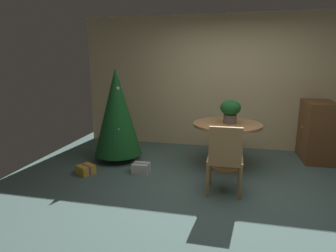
{
  "coord_description": "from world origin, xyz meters",
  "views": [
    {
      "loc": [
        0.01,
        -3.6,
        1.71
      ],
      "look_at": [
        -0.92,
        0.57,
        0.75
      ],
      "focal_mm": 30.59,
      "sensor_mm": 36.0,
      "label": 1
    }
  ],
  "objects_px": {
    "round_dining_table": "(227,136)",
    "gift_box_cream": "(141,168)",
    "wooden_chair_near": "(225,156)",
    "gift_box_gold": "(86,169)",
    "holiday_tree": "(117,112)",
    "flower_vase": "(230,110)",
    "wooden_cabinet": "(317,131)"
  },
  "relations": [
    {
      "from": "gift_box_gold",
      "to": "wooden_cabinet",
      "type": "relative_size",
      "value": 0.3
    },
    {
      "from": "round_dining_table",
      "to": "wooden_chair_near",
      "type": "height_order",
      "value": "wooden_chair_near"
    },
    {
      "from": "wooden_cabinet",
      "to": "wooden_chair_near",
      "type": "bearing_deg",
      "value": -131.53
    },
    {
      "from": "holiday_tree",
      "to": "gift_box_gold",
      "type": "relative_size",
      "value": 5.14
    },
    {
      "from": "gift_box_cream",
      "to": "wooden_cabinet",
      "type": "height_order",
      "value": "wooden_cabinet"
    },
    {
      "from": "holiday_tree",
      "to": "wooden_chair_near",
      "type": "bearing_deg",
      "value": -27.48
    },
    {
      "from": "flower_vase",
      "to": "holiday_tree",
      "type": "bearing_deg",
      "value": -179.52
    },
    {
      "from": "flower_vase",
      "to": "gift_box_gold",
      "type": "relative_size",
      "value": 1.19
    },
    {
      "from": "round_dining_table",
      "to": "wooden_chair_near",
      "type": "distance_m",
      "value": 0.99
    },
    {
      "from": "wooden_cabinet",
      "to": "round_dining_table",
      "type": "bearing_deg",
      "value": -154.05
    },
    {
      "from": "gift_box_cream",
      "to": "holiday_tree",
      "type": "bearing_deg",
      "value": 139.1
    },
    {
      "from": "round_dining_table",
      "to": "flower_vase",
      "type": "height_order",
      "value": "flower_vase"
    },
    {
      "from": "flower_vase",
      "to": "gift_box_cream",
      "type": "xyz_separation_m",
      "value": [
        -1.33,
        -0.51,
        -0.89
      ]
    },
    {
      "from": "holiday_tree",
      "to": "gift_box_cream",
      "type": "bearing_deg",
      "value": -40.9
    },
    {
      "from": "round_dining_table",
      "to": "gift_box_cream",
      "type": "xyz_separation_m",
      "value": [
        -1.29,
        -0.51,
        -0.46
      ]
    },
    {
      "from": "holiday_tree",
      "to": "gift_box_gold",
      "type": "height_order",
      "value": "holiday_tree"
    },
    {
      "from": "wooden_chair_near",
      "to": "gift_box_cream",
      "type": "distance_m",
      "value": 1.45
    },
    {
      "from": "wooden_chair_near",
      "to": "holiday_tree",
      "type": "height_order",
      "value": "holiday_tree"
    },
    {
      "from": "gift_box_gold",
      "to": "round_dining_table",
      "type": "bearing_deg",
      "value": 19.34
    },
    {
      "from": "wooden_cabinet",
      "to": "gift_box_cream",
      "type": "bearing_deg",
      "value": -155.98
    },
    {
      "from": "holiday_tree",
      "to": "gift_box_gold",
      "type": "xyz_separation_m",
      "value": [
        -0.25,
        -0.73,
        -0.8
      ]
    },
    {
      "from": "round_dining_table",
      "to": "wooden_cabinet",
      "type": "xyz_separation_m",
      "value": [
        1.54,
        0.75,
        -0.01
      ]
    },
    {
      "from": "flower_vase",
      "to": "holiday_tree",
      "type": "height_order",
      "value": "holiday_tree"
    },
    {
      "from": "gift_box_cream",
      "to": "flower_vase",
      "type": "bearing_deg",
      "value": 21.13
    },
    {
      "from": "gift_box_cream",
      "to": "wooden_cabinet",
      "type": "relative_size",
      "value": 0.25
    },
    {
      "from": "flower_vase",
      "to": "gift_box_gold",
      "type": "xyz_separation_m",
      "value": [
        -2.16,
        -0.74,
        -0.9
      ]
    },
    {
      "from": "flower_vase",
      "to": "holiday_tree",
      "type": "xyz_separation_m",
      "value": [
        -1.9,
        -0.02,
        -0.1
      ]
    },
    {
      "from": "round_dining_table",
      "to": "wooden_chair_near",
      "type": "xyz_separation_m",
      "value": [
        0.0,
        -0.99,
        -0.01
      ]
    },
    {
      "from": "gift_box_gold",
      "to": "wooden_cabinet",
      "type": "height_order",
      "value": "wooden_cabinet"
    },
    {
      "from": "flower_vase",
      "to": "wooden_cabinet",
      "type": "distance_m",
      "value": 1.74
    },
    {
      "from": "round_dining_table",
      "to": "gift_box_cream",
      "type": "bearing_deg",
      "value": -158.36
    },
    {
      "from": "holiday_tree",
      "to": "gift_box_gold",
      "type": "bearing_deg",
      "value": -109.14
    }
  ]
}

